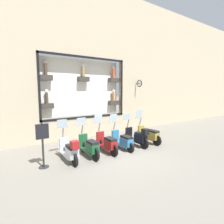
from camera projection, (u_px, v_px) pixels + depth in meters
ground_plane at (120, 153)px, 7.79m from camera, size 120.00×120.00×0.00m
building_facade at (84, 61)px, 10.22m from camera, size 1.17×36.00×8.91m
scooter_olive_0 at (149, 135)px, 9.30m from camera, size 1.81×0.61×1.70m
scooter_black_1 at (138, 137)px, 8.76m from camera, size 1.81×0.60×1.59m
scooter_teal_2 at (123, 141)px, 8.33m from camera, size 1.79×0.60×1.61m
scooter_red_3 at (107, 143)px, 7.85m from camera, size 1.81×0.60×1.67m
scooter_green_4 at (89, 146)px, 7.37m from camera, size 1.81×0.60×1.57m
scooter_silver_5 at (70, 150)px, 6.83m from camera, size 1.80×0.61×1.57m
shop_sign_post at (43, 143)px, 6.27m from camera, size 0.36×0.45×1.67m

